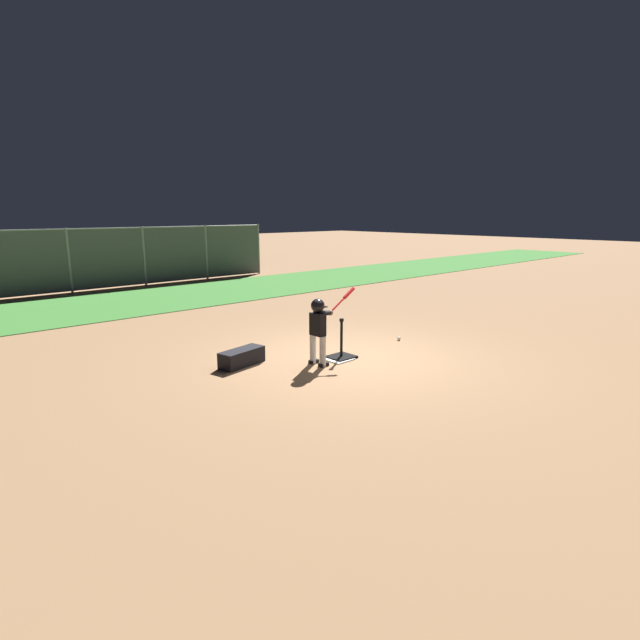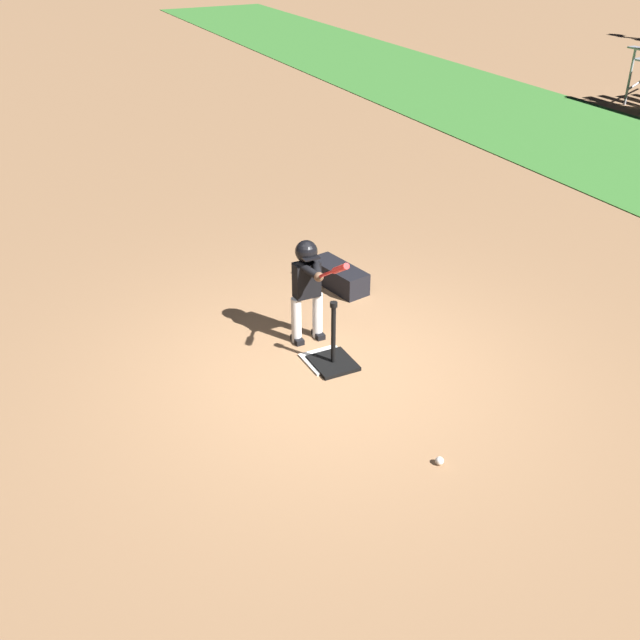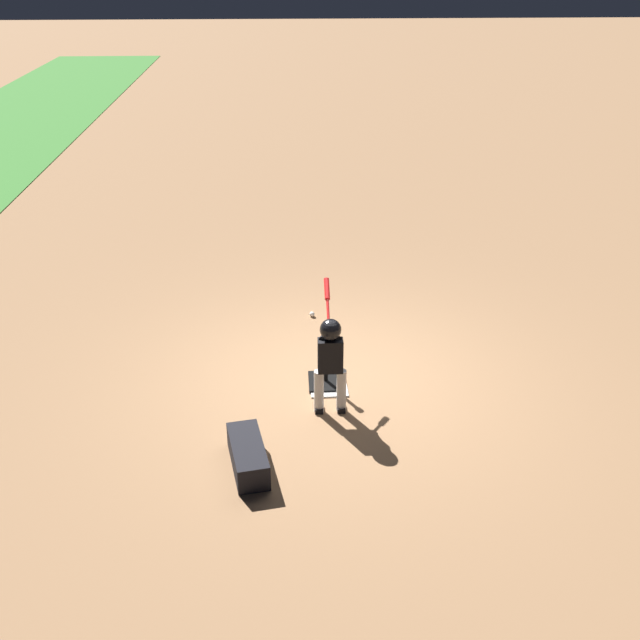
# 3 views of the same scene
# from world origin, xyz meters

# --- Properties ---
(ground_plane) EXTENTS (90.00, 90.00, 0.00)m
(ground_plane) POSITION_xyz_m (0.00, 0.00, 0.00)
(ground_plane) COLOR #99704C
(home_plate) EXTENTS (0.45, 0.45, 0.02)m
(home_plate) POSITION_xyz_m (-0.22, 0.06, 0.01)
(home_plate) COLOR white
(home_plate) RESTS_ON ground_plane
(batting_tee) EXTENTS (0.46, 0.41, 0.73)m
(batting_tee) POSITION_xyz_m (-0.12, 0.09, 0.09)
(batting_tee) COLOR black
(batting_tee) RESTS_ON ground_plane
(batter_child) EXTENTS (1.01, 0.36, 1.28)m
(batter_child) POSITION_xyz_m (-0.68, 0.08, 0.74)
(batter_child) COLOR silver
(batter_child) RESTS_ON ground_plane
(baseball) EXTENTS (0.07, 0.07, 0.07)m
(baseball) POSITION_xyz_m (1.66, 0.19, 0.04)
(baseball) COLOR white
(baseball) RESTS_ON ground_plane
(equipment_bag) EXTENTS (0.89, 0.47, 0.28)m
(equipment_bag) POSITION_xyz_m (-1.68, 0.96, 0.14)
(equipment_bag) COLOR black
(equipment_bag) RESTS_ON ground_plane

